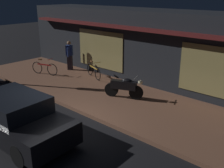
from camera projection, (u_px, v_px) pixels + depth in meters
The scene contains 8 objects.
ground_plane at pixel (66, 126), 9.24m from camera, with size 60.00×60.00×0.00m, color black.
sidewalk_slab at pixel (121, 100), 11.31m from camera, with size 18.00×4.00×0.15m, color brown.
storefront_building at pixel (166, 48), 13.11m from camera, with size 18.00×3.30×3.60m.
motorcycle at pixel (124, 87), 11.17m from camera, with size 1.62×0.83×0.97m.
bicycle_parked at pixel (94, 71), 13.90m from camera, with size 1.57×0.65×0.91m.
bicycle_extra at pixel (45, 68), 14.42m from camera, with size 1.59×0.61×0.91m.
person_photographer at pixel (70, 55), 15.14m from camera, with size 0.44×0.55×1.67m.
parked_car_far at pixel (16, 117), 8.33m from camera, with size 4.19×1.97×1.42m.
Camera 1 is at (6.73, -5.00, 4.45)m, focal length 42.45 mm.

